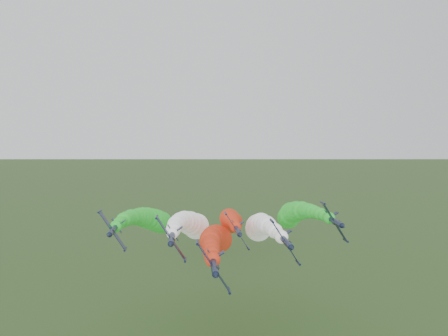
{
  "coord_description": "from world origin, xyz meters",
  "views": [
    {
      "loc": [
        -2.44,
        -69.43,
        59.64
      ],
      "look_at": [
        4.2,
        10.92,
        53.17
      ],
      "focal_mm": 35.0,
      "sensor_mm": 36.0,
      "label": 1
    }
  ],
  "objects_px": {
    "jet_outer_left": "(151,220)",
    "jet_outer_right": "(293,214)",
    "jet_inner_right": "(260,226)",
    "jet_lead": "(216,239)",
    "jet_trail": "(231,221)",
    "jet_inner_left": "(190,224)"
  },
  "relations": [
    {
      "from": "jet_inner_right",
      "to": "jet_inner_left",
      "type": "bearing_deg",
      "value": 176.67
    },
    {
      "from": "jet_outer_left",
      "to": "jet_outer_right",
      "type": "bearing_deg",
      "value": -4.22
    },
    {
      "from": "jet_outer_right",
      "to": "jet_trail",
      "type": "height_order",
      "value": "jet_outer_right"
    },
    {
      "from": "jet_lead",
      "to": "jet_outer_left",
      "type": "height_order",
      "value": "jet_outer_left"
    },
    {
      "from": "jet_lead",
      "to": "jet_outer_left",
      "type": "distance_m",
      "value": 28.7
    },
    {
      "from": "jet_inner_left",
      "to": "jet_trail",
      "type": "bearing_deg",
      "value": 48.09
    },
    {
      "from": "jet_inner_right",
      "to": "jet_trail",
      "type": "distance_m",
      "value": 17.53
    },
    {
      "from": "jet_inner_left",
      "to": "jet_inner_right",
      "type": "relative_size",
      "value": 1.0
    },
    {
      "from": "jet_inner_right",
      "to": "jet_outer_left",
      "type": "relative_size",
      "value": 1.01
    },
    {
      "from": "jet_lead",
      "to": "jet_outer_right",
      "type": "distance_m",
      "value": 31.48
    },
    {
      "from": "jet_inner_left",
      "to": "jet_outer_right",
      "type": "xyz_separation_m",
      "value": [
        32.08,
        6.63,
        1.19
      ]
    },
    {
      "from": "jet_inner_left",
      "to": "jet_inner_right",
      "type": "height_order",
      "value": "jet_inner_left"
    },
    {
      "from": "jet_lead",
      "to": "jet_inner_right",
      "type": "height_order",
      "value": "jet_inner_right"
    },
    {
      "from": "jet_inner_right",
      "to": "jet_outer_right",
      "type": "bearing_deg",
      "value": 33.34
    },
    {
      "from": "jet_outer_right",
      "to": "jet_inner_left",
      "type": "bearing_deg",
      "value": -168.33
    },
    {
      "from": "jet_outer_left",
      "to": "jet_outer_right",
      "type": "distance_m",
      "value": 44.35
    },
    {
      "from": "jet_lead",
      "to": "jet_trail",
      "type": "distance_m",
      "value": 27.49
    },
    {
      "from": "jet_lead",
      "to": "jet_trail",
      "type": "xyz_separation_m",
      "value": [
        6.68,
        26.66,
        -0.57
      ]
    },
    {
      "from": "jet_inner_right",
      "to": "jet_outer_right",
      "type": "relative_size",
      "value": 1.01
    },
    {
      "from": "jet_inner_left",
      "to": "jet_lead",
      "type": "bearing_deg",
      "value": -60.39
    },
    {
      "from": "jet_inner_right",
      "to": "jet_outer_left",
      "type": "bearing_deg",
      "value": 161.11
    },
    {
      "from": "jet_outer_right",
      "to": "jet_outer_left",
      "type": "bearing_deg",
      "value": 175.78
    }
  ]
}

